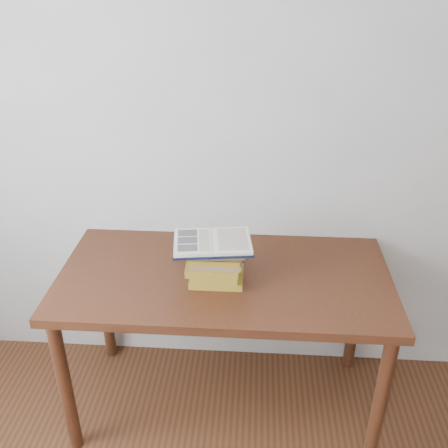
{
  "coord_description": "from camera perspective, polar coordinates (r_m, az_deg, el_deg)",
  "views": [
    {
      "loc": [
        0.14,
        -0.47,
        2.05
      ],
      "look_at": [
        0.02,
        1.32,
        1.08
      ],
      "focal_mm": 40.0,
      "sensor_mm": 36.0,
      "label": 1
    }
  ],
  "objects": [
    {
      "name": "room_shell",
      "position": [
        0.68,
        -16.57,
        -11.99
      ],
      "size": [
        3.54,
        3.54,
        2.62
      ],
      "color": "beige",
      "rests_on": "ground"
    },
    {
      "name": "desk",
      "position": [
        2.29,
        0.05,
        -7.74
      ],
      "size": [
        1.48,
        0.74,
        0.79
      ],
      "color": "#472411",
      "rests_on": "ground"
    },
    {
      "name": "book_stack",
      "position": [
        2.14,
        -0.99,
        -4.53
      ],
      "size": [
        0.26,
        0.18,
        0.18
      ],
      "color": "olive",
      "rests_on": "desk"
    },
    {
      "name": "open_book",
      "position": [
        2.09,
        -1.32,
        -2.1
      ],
      "size": [
        0.36,
        0.27,
        0.03
      ],
      "rotation": [
        0.0,
        0.0,
        0.13
      ],
      "color": "black",
      "rests_on": "book_stack"
    }
  ]
}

